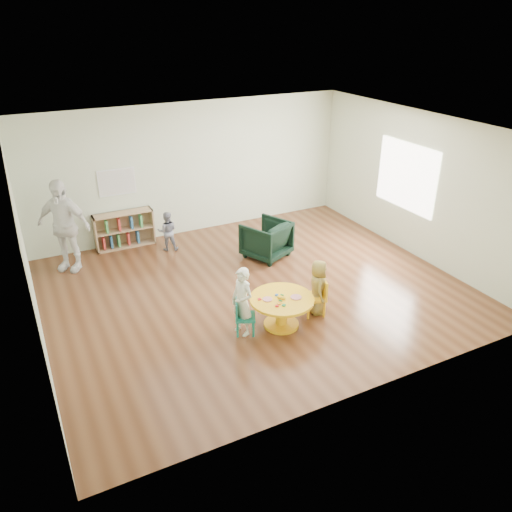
# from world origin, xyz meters

# --- Properties ---
(room) EXTENTS (7.10, 7.00, 2.80)m
(room) POSITION_xyz_m (0.01, 0.00, 1.89)
(room) COLOR #542F1A
(room) RESTS_ON ground
(activity_table) EXTENTS (0.99, 0.99, 0.54)m
(activity_table) POSITION_xyz_m (-0.14, -1.19, 0.34)
(activity_table) COLOR yellow
(activity_table) RESTS_ON ground
(kid_chair_left) EXTENTS (0.39, 0.39, 0.56)m
(kid_chair_left) POSITION_xyz_m (-0.76, -1.09, 0.30)
(kid_chair_left) COLOR #177F6B
(kid_chair_left) RESTS_ON ground
(kid_chair_right) EXTENTS (0.41, 0.41, 0.62)m
(kid_chair_right) POSITION_xyz_m (0.54, -1.15, 0.33)
(kid_chair_right) COLOR yellow
(kid_chair_right) RESTS_ON ground
(bookshelf) EXTENTS (1.20, 0.30, 0.75)m
(bookshelf) POSITION_xyz_m (-1.61, 2.86, 0.37)
(bookshelf) COLOR tan
(bookshelf) RESTS_ON ground
(alphabet_poster) EXTENTS (0.74, 0.01, 0.54)m
(alphabet_poster) POSITION_xyz_m (-1.60, 2.98, 1.35)
(alphabet_poster) COLOR white
(alphabet_poster) RESTS_ON ground
(armchair) EXTENTS (1.06, 1.07, 0.74)m
(armchair) POSITION_xyz_m (0.79, 1.09, 0.37)
(armchair) COLOR black
(armchair) RESTS_ON ground
(child_left) EXTENTS (0.36, 0.46, 1.09)m
(child_left) POSITION_xyz_m (-0.77, -1.09, 0.55)
(child_left) COLOR white
(child_left) RESTS_ON ground
(child_right) EXTENTS (0.46, 0.53, 0.92)m
(child_right) POSITION_xyz_m (0.56, -1.11, 0.46)
(child_right) COLOR yellow
(child_right) RESTS_ON ground
(toddler) EXTENTS (0.48, 0.42, 0.82)m
(toddler) POSITION_xyz_m (-0.86, 2.27, 0.41)
(toddler) COLOR #1B2343
(toddler) RESTS_ON ground
(adult_caretaker) EXTENTS (1.08, 0.97, 1.76)m
(adult_caretaker) POSITION_xyz_m (-2.79, 2.31, 0.88)
(adult_caretaker) COLOR white
(adult_caretaker) RESTS_ON ground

